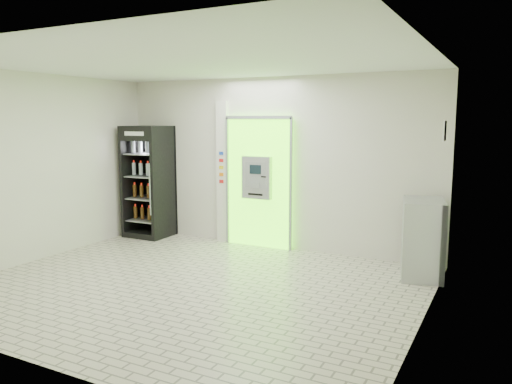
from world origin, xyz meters
The scene contains 7 objects.
ground centered at (0.00, 0.00, 0.00)m, with size 6.00×6.00×0.00m, color #C0B59F.
room_shell centered at (0.00, 0.00, 1.84)m, with size 6.00×6.00×6.00m.
atm_assembly centered at (-0.20, 2.41, 1.17)m, with size 1.30×0.24×2.33m.
pillar centered at (-0.98, 2.45, 1.30)m, with size 0.22×0.11×2.60m.
beverage_cooler centered at (-2.47, 2.14, 1.03)m, with size 0.81×0.77×2.15m.
steel_cabinet centered at (2.71, 1.90, 0.56)m, with size 0.74×0.95×1.13m.
exit_sign centered at (2.99, 1.40, 2.12)m, with size 0.02×0.22×0.26m.
Camera 1 is at (3.80, -5.43, 2.26)m, focal length 35.00 mm.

